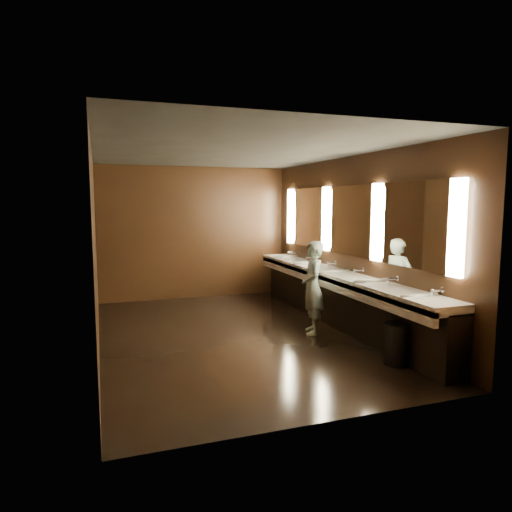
{
  "coord_description": "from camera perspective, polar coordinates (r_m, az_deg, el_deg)",
  "views": [
    {
      "loc": [
        -1.96,
        -6.61,
        2.05
      ],
      "look_at": [
        0.34,
        0.0,
        1.22
      ],
      "focal_mm": 32.0,
      "sensor_mm": 36.0,
      "label": 1
    }
  ],
  "objects": [
    {
      "name": "floor",
      "position": [
        7.19,
        -2.62,
        -9.81
      ],
      "size": [
        6.0,
        6.0,
        0.0
      ],
      "primitive_type": "plane",
      "color": "black",
      "rests_on": "ground"
    },
    {
      "name": "mirror_band",
      "position": [
        7.7,
        11.61,
        4.38
      ],
      "size": [
        0.06,
        5.03,
        1.15
      ],
      "color": "#FBE8BA",
      "rests_on": "wall_right"
    },
    {
      "name": "trash_bin",
      "position": [
        6.15,
        17.24,
        -10.44
      ],
      "size": [
        0.35,
        0.35,
        0.53
      ],
      "primitive_type": "cylinder",
      "rotation": [
        0.0,
        0.0,
        0.04
      ],
      "color": "black",
      "rests_on": "floor"
    },
    {
      "name": "sink_counter",
      "position": [
        7.76,
        10.2,
        -4.91
      ],
      "size": [
        0.55,
        5.4,
        1.01
      ],
      "color": "black",
      "rests_on": "floor"
    },
    {
      "name": "ceiling",
      "position": [
        6.94,
        -2.75,
        12.95
      ],
      "size": [
        4.0,
        6.0,
        0.02
      ],
      "primitive_type": "cube",
      "color": "#2D2D2B",
      "rests_on": "wall_back"
    },
    {
      "name": "person",
      "position": [
        7.18,
        7.11,
        -3.93
      ],
      "size": [
        0.5,
        0.61,
        1.45
      ],
      "primitive_type": "imported",
      "rotation": [
        0.0,
        0.0,
        -1.89
      ],
      "color": "#91D1D8",
      "rests_on": "floor"
    },
    {
      "name": "wall_right",
      "position": [
        7.73,
        11.68,
        1.79
      ],
      "size": [
        0.02,
        6.0,
        2.8
      ],
      "primitive_type": "cube",
      "color": "black",
      "rests_on": "floor"
    },
    {
      "name": "wall_back",
      "position": [
        9.83,
        -7.68,
        2.89
      ],
      "size": [
        4.0,
        0.02,
        2.8
      ],
      "primitive_type": "cube",
      "color": "black",
      "rests_on": "floor"
    },
    {
      "name": "wall_left",
      "position": [
        6.64,
        -19.46,
        0.75
      ],
      "size": [
        0.02,
        6.0,
        2.8
      ],
      "primitive_type": "cube",
      "color": "black",
      "rests_on": "floor"
    },
    {
      "name": "wall_front",
      "position": [
        4.16,
        9.18,
        -2.3
      ],
      "size": [
        4.0,
        0.02,
        2.8
      ],
      "primitive_type": "cube",
      "color": "black",
      "rests_on": "floor"
    }
  ]
}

